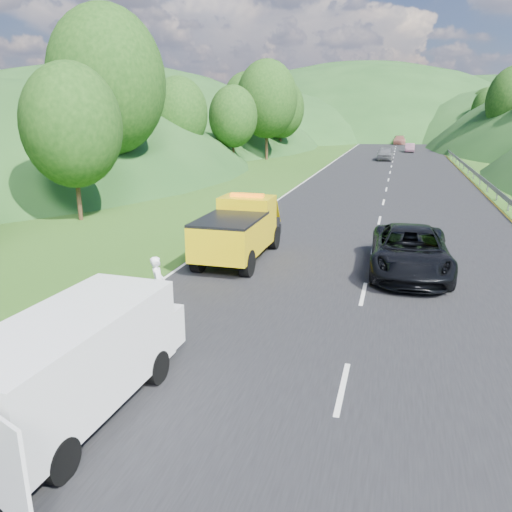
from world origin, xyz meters
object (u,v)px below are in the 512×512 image
(child, at_px, (164,322))
(passing_suv, at_px, (408,273))
(woman, at_px, (160,311))
(suitcase, at_px, (86,303))
(white_van, at_px, (75,359))
(worker, at_px, (3,468))
(tow_truck, at_px, (239,230))

(child, bearing_deg, passing_suv, 52.99)
(woman, distance_m, suitcase, 2.16)
(white_van, distance_m, passing_suv, 12.74)
(woman, bearing_deg, passing_suv, -73.89)
(suitcase, bearing_deg, child, -1.79)
(worker, height_order, suitcase, worker)
(worker, bearing_deg, white_van, 59.47)
(worker, bearing_deg, tow_truck, 70.17)
(woman, bearing_deg, tow_truck, -29.26)
(tow_truck, height_order, passing_suv, tow_truck)
(tow_truck, xyz_separation_m, suitcase, (-2.67, -6.47, -0.94))
(child, relative_size, worker, 0.67)
(tow_truck, xyz_separation_m, woman, (-0.62, -5.86, -1.22))
(white_van, bearing_deg, tow_truck, 93.17)
(woman, xyz_separation_m, passing_suv, (7.14, 5.84, 0.00))
(tow_truck, distance_m, white_van, 11.07)
(white_van, distance_m, suitcase, 5.55)
(woman, distance_m, passing_suv, 9.22)
(woman, xyz_separation_m, worker, (0.59, -6.91, 0.00))
(woman, bearing_deg, white_van, 166.79)
(tow_truck, bearing_deg, child, -91.33)
(white_van, height_order, child, white_van)
(woman, relative_size, suitcase, 2.99)
(tow_truck, distance_m, suitcase, 7.06)
(worker, relative_size, suitcase, 2.93)
(white_van, distance_m, child, 4.70)
(suitcase, bearing_deg, worker, -67.24)
(suitcase, bearing_deg, white_van, -57.21)
(woman, xyz_separation_m, suitcase, (-2.05, -0.61, 0.28))
(child, xyz_separation_m, suitcase, (-2.53, 0.08, 0.28))
(suitcase, bearing_deg, woman, 16.65)
(tow_truck, relative_size, suitcase, 10.51)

